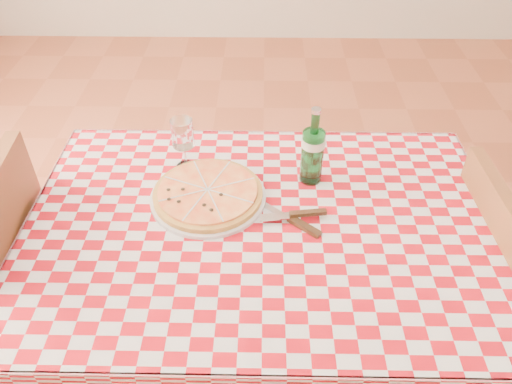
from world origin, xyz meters
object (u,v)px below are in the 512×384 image
pizza_plate (208,193)px  water_bottle (313,146)px  dining_table (263,248)px  chair_near (495,280)px  wine_glass (184,144)px

pizza_plate → water_bottle: (0.30, 0.09, 0.10)m
dining_table → chair_near: 0.74m
dining_table → water_bottle: 0.33m
water_bottle → wine_glass: water_bottle is taller
dining_table → chair_near: chair_near is taller
pizza_plate → chair_near: bearing=-4.4°
wine_glass → water_bottle: bearing=-8.1°
dining_table → wine_glass: bearing=134.1°
wine_glass → pizza_plate: bearing=-61.0°
pizza_plate → wine_glass: (-0.08, 0.15, 0.06)m
pizza_plate → water_bottle: 0.33m
dining_table → pizza_plate: pizza_plate is taller
pizza_plate → wine_glass: 0.18m
dining_table → water_bottle: bearing=53.9°
wine_glass → chair_near: bearing=-12.7°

